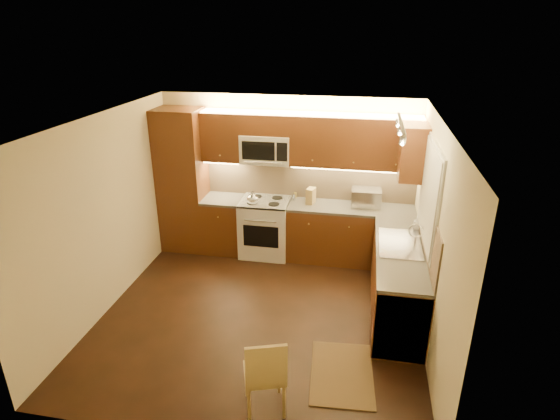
% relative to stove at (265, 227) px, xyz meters
% --- Properties ---
extents(floor, '(4.00, 4.00, 0.01)m').
position_rel_stove_xyz_m(floor, '(0.30, -1.68, -0.46)').
color(floor, black).
rests_on(floor, ground).
extents(ceiling, '(4.00, 4.00, 0.01)m').
position_rel_stove_xyz_m(ceiling, '(0.30, -1.68, 2.04)').
color(ceiling, beige).
rests_on(ceiling, ground).
extents(wall_back, '(4.00, 0.01, 2.50)m').
position_rel_stove_xyz_m(wall_back, '(0.30, 0.32, 0.79)').
color(wall_back, beige).
rests_on(wall_back, ground).
extents(wall_front, '(4.00, 0.01, 2.50)m').
position_rel_stove_xyz_m(wall_front, '(0.30, -3.67, 0.79)').
color(wall_front, beige).
rests_on(wall_front, ground).
extents(wall_left, '(0.01, 4.00, 2.50)m').
position_rel_stove_xyz_m(wall_left, '(-1.70, -1.68, 0.79)').
color(wall_left, beige).
rests_on(wall_left, ground).
extents(wall_right, '(0.01, 4.00, 2.50)m').
position_rel_stove_xyz_m(wall_right, '(2.30, -1.68, 0.79)').
color(wall_right, beige).
rests_on(wall_right, ground).
extents(pantry, '(0.70, 0.60, 2.30)m').
position_rel_stove_xyz_m(pantry, '(-1.35, 0.02, 0.69)').
color(pantry, '#45280E').
rests_on(pantry, floor).
extents(base_cab_back_left, '(0.62, 0.60, 0.86)m').
position_rel_stove_xyz_m(base_cab_back_left, '(-0.69, 0.02, -0.03)').
color(base_cab_back_left, '#45280E').
rests_on(base_cab_back_left, floor).
extents(counter_back_left, '(0.62, 0.60, 0.04)m').
position_rel_stove_xyz_m(counter_back_left, '(-0.69, 0.02, 0.42)').
color(counter_back_left, '#32302D').
rests_on(counter_back_left, base_cab_back_left).
extents(base_cab_back_right, '(1.92, 0.60, 0.86)m').
position_rel_stove_xyz_m(base_cab_back_right, '(1.34, 0.02, -0.03)').
color(base_cab_back_right, '#45280E').
rests_on(base_cab_back_right, floor).
extents(counter_back_right, '(1.92, 0.60, 0.04)m').
position_rel_stove_xyz_m(counter_back_right, '(1.34, 0.02, 0.42)').
color(counter_back_right, '#32302D').
rests_on(counter_back_right, base_cab_back_right).
extents(base_cab_right, '(0.60, 2.00, 0.86)m').
position_rel_stove_xyz_m(base_cab_right, '(2.00, -1.28, -0.03)').
color(base_cab_right, '#45280E').
rests_on(base_cab_right, floor).
extents(counter_right, '(0.60, 2.00, 0.04)m').
position_rel_stove_xyz_m(counter_right, '(2.00, -1.28, 0.42)').
color(counter_right, '#32302D').
rests_on(counter_right, base_cab_right).
extents(dishwasher, '(0.58, 0.60, 0.84)m').
position_rel_stove_xyz_m(dishwasher, '(2.00, -1.98, -0.03)').
color(dishwasher, silver).
rests_on(dishwasher, floor).
extents(backsplash_back, '(3.30, 0.02, 0.60)m').
position_rel_stove_xyz_m(backsplash_back, '(0.65, 0.31, 0.74)').
color(backsplash_back, '#A18362').
rests_on(backsplash_back, wall_back).
extents(backsplash_right, '(0.02, 2.00, 0.60)m').
position_rel_stove_xyz_m(backsplash_right, '(2.29, -1.28, 0.74)').
color(backsplash_right, '#A18362').
rests_on(backsplash_right, wall_right).
extents(upper_cab_back_left, '(0.62, 0.35, 0.75)m').
position_rel_stove_xyz_m(upper_cab_back_left, '(-0.69, 0.15, 1.42)').
color(upper_cab_back_left, '#45280E').
rests_on(upper_cab_back_left, wall_back).
extents(upper_cab_back_right, '(1.92, 0.35, 0.75)m').
position_rel_stove_xyz_m(upper_cab_back_right, '(1.34, 0.15, 1.42)').
color(upper_cab_back_right, '#45280E').
rests_on(upper_cab_back_right, wall_back).
extents(upper_cab_bridge, '(0.76, 0.35, 0.31)m').
position_rel_stove_xyz_m(upper_cab_bridge, '(0.00, 0.15, 1.63)').
color(upper_cab_bridge, '#45280E').
rests_on(upper_cab_bridge, wall_back).
extents(upper_cab_right_corner, '(0.35, 0.50, 0.75)m').
position_rel_stove_xyz_m(upper_cab_right_corner, '(2.12, -0.28, 1.42)').
color(upper_cab_right_corner, '#45280E').
rests_on(upper_cab_right_corner, wall_right).
extents(stove, '(0.76, 0.65, 0.92)m').
position_rel_stove_xyz_m(stove, '(0.00, 0.00, 0.00)').
color(stove, silver).
rests_on(stove, floor).
extents(microwave, '(0.76, 0.38, 0.44)m').
position_rel_stove_xyz_m(microwave, '(0.00, 0.14, 1.26)').
color(microwave, silver).
rests_on(microwave, wall_back).
extents(window_frame, '(0.03, 1.44, 1.24)m').
position_rel_stove_xyz_m(window_frame, '(2.29, -1.12, 1.14)').
color(window_frame, silver).
rests_on(window_frame, wall_right).
extents(window_blinds, '(0.02, 1.36, 1.16)m').
position_rel_stove_xyz_m(window_blinds, '(2.27, -1.12, 1.14)').
color(window_blinds, silver).
rests_on(window_blinds, wall_right).
extents(sink, '(0.52, 0.86, 0.15)m').
position_rel_stove_xyz_m(sink, '(2.00, -1.12, 0.52)').
color(sink, silver).
rests_on(sink, counter_right).
extents(faucet, '(0.20, 0.04, 0.30)m').
position_rel_stove_xyz_m(faucet, '(2.18, -1.12, 0.59)').
color(faucet, silver).
rests_on(faucet, counter_right).
extents(track_light_bar, '(0.04, 1.20, 0.03)m').
position_rel_stove_xyz_m(track_light_bar, '(1.85, -1.27, 2.00)').
color(track_light_bar, silver).
rests_on(track_light_bar, ceiling).
extents(kettle, '(0.19, 0.19, 0.21)m').
position_rel_stove_xyz_m(kettle, '(-0.15, -0.18, 0.57)').
color(kettle, silver).
rests_on(kettle, stove).
extents(toaster_oven, '(0.45, 0.35, 0.27)m').
position_rel_stove_xyz_m(toaster_oven, '(1.55, 0.12, 0.57)').
color(toaster_oven, silver).
rests_on(toaster_oven, counter_back_right).
extents(knife_block, '(0.15, 0.20, 0.24)m').
position_rel_stove_xyz_m(knife_block, '(0.71, 0.07, 0.56)').
color(knife_block, olive).
rests_on(knife_block, counter_back_right).
extents(spice_jar_a, '(0.06, 0.06, 0.09)m').
position_rel_stove_xyz_m(spice_jar_a, '(0.64, 0.20, 0.48)').
color(spice_jar_a, silver).
rests_on(spice_jar_a, counter_back_right).
extents(spice_jar_b, '(0.06, 0.06, 0.10)m').
position_rel_stove_xyz_m(spice_jar_b, '(0.44, 0.24, 0.49)').
color(spice_jar_b, brown).
rests_on(spice_jar_b, counter_back_right).
extents(spice_jar_c, '(0.05, 0.05, 0.10)m').
position_rel_stove_xyz_m(spice_jar_c, '(0.44, 0.13, 0.49)').
color(spice_jar_c, silver).
rests_on(spice_jar_c, counter_back_right).
extents(spice_jar_d, '(0.05, 0.05, 0.10)m').
position_rel_stove_xyz_m(spice_jar_d, '(0.64, 0.19, 0.49)').
color(spice_jar_d, '#AE8834').
rests_on(spice_jar_d, counter_back_right).
extents(soap_bottle, '(0.09, 0.09, 0.18)m').
position_rel_stove_xyz_m(soap_bottle, '(2.24, -0.61, 0.53)').
color(soap_bottle, silver).
rests_on(soap_bottle, counter_right).
extents(rug, '(0.73, 1.03, 0.01)m').
position_rel_stove_xyz_m(rug, '(1.40, -2.58, -0.45)').
color(rug, black).
rests_on(rug, floor).
extents(dining_chair, '(0.48, 0.48, 0.86)m').
position_rel_stove_xyz_m(dining_chair, '(0.68, -3.16, -0.03)').
color(dining_chair, olive).
rests_on(dining_chair, floor).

